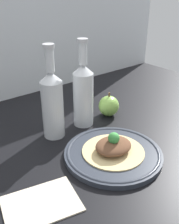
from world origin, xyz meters
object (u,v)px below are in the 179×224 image
plate (113,153)px  apple (109,106)px  cider_bottle_left (52,103)px  cider_bottle_right (83,93)px  plated_food (113,147)px

plate → apple: size_ratio=3.11×
plate → cider_bottle_left: cider_bottle_left is taller
cider_bottle_right → apple: bearing=-3.4°
apple → cider_bottle_left: bearing=178.4°
plate → apple: apple is taller
plated_food → cider_bottle_left: bearing=108.6°
plated_food → cider_bottle_left: 24.59cm
plate → plated_food: bearing=0.0°
plated_food → apple: 27.33cm
plate → cider_bottle_right: bearing=75.9°
plated_food → cider_bottle_right: size_ratio=0.60×
cider_bottle_left → apple: size_ratio=3.27×
cider_bottle_right → plate: bearing=-104.1°
cider_bottle_left → cider_bottle_right: 12.78cm
cider_bottle_left → apple: cider_bottle_left is taller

